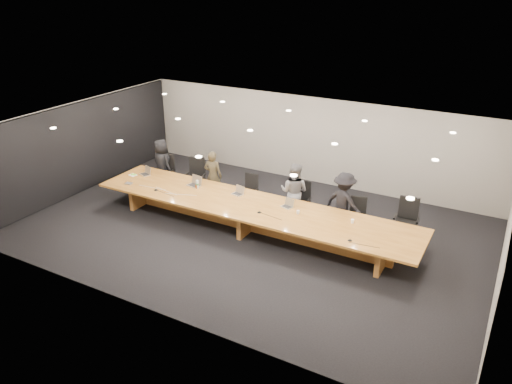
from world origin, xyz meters
TOP-DOWN VIEW (x-y plane):
  - ground at (0.00, 0.00)m, footprint 12.00×12.00m
  - back_wall at (0.00, 4.00)m, footprint 12.00×0.02m
  - left_wall_panel at (-5.94, 0.00)m, footprint 0.08×7.84m
  - conference_table at (0.00, 0.00)m, footprint 9.00×1.80m
  - chair_far_left at (-3.79, 1.19)m, footprint 0.61×0.61m
  - chair_left at (-2.63, 1.20)m, footprint 0.74×0.74m
  - chair_mid_left at (-0.78, 1.27)m, footprint 0.53×0.53m
  - chair_mid_right at (0.85, 1.25)m, footprint 0.59×0.59m
  - chair_right at (2.53, 1.17)m, footprint 0.63×0.63m
  - chair_far_right at (3.74, 1.35)m, footprint 0.64×0.64m
  - person_a at (-3.93, 1.25)m, footprint 0.88×0.69m
  - person_b at (-1.96, 1.20)m, footprint 0.61×0.45m
  - person_c at (0.71, 1.18)m, footprint 0.83×0.67m
  - person_d at (2.13, 1.19)m, footprint 1.18×0.87m
  - laptop_a at (-3.84, 0.31)m, footprint 0.38×0.33m
  - laptop_b at (-2.05, 0.33)m, footprint 0.41×0.33m
  - laptop_c at (-0.64, 0.41)m, footprint 0.34×0.28m
  - laptop_d at (0.90, 0.33)m, footprint 0.33×0.28m
  - water_bottle at (-1.86, 0.24)m, footprint 0.08×0.08m
  - amber_mug at (-1.88, 0.23)m, footprint 0.09×0.09m
  - paper_cup_near at (1.31, 0.11)m, footprint 0.10×0.10m
  - paper_cup_far at (2.68, 0.29)m, footprint 0.09×0.09m
  - notepad at (-4.12, 0.11)m, footprint 0.26×0.22m
  - lime_gadget at (-4.11, 0.12)m, footprint 0.16×0.12m
  - av_box at (-3.77, -0.47)m, footprint 0.21×0.17m
  - mic_left at (-2.79, -0.44)m, footprint 0.16×0.16m
  - mic_center at (0.42, -0.30)m, footprint 0.15×0.15m
  - mic_right at (2.92, -0.58)m, footprint 0.14×0.14m

SIDE VIEW (x-z plane):
  - ground at x=0.00m, z-range 0.00..0.00m
  - chair_mid_left at x=-0.78m, z-range 0.00..1.00m
  - chair_right at x=2.53m, z-range 0.00..1.02m
  - conference_table at x=0.00m, z-range 0.15..0.90m
  - chair_mid_right at x=0.85m, z-range 0.00..1.11m
  - chair_far_left at x=-3.79m, z-range 0.00..1.12m
  - chair_far_right at x=3.74m, z-range 0.00..1.18m
  - chair_left at x=-2.63m, z-range 0.00..1.19m
  - notepad at x=-4.12m, z-range 0.75..0.76m
  - mic_right at x=2.92m, z-range 0.75..0.78m
  - mic_center at x=0.42m, z-range 0.75..0.78m
  - av_box at x=-3.77m, z-range 0.75..0.78m
  - mic_left at x=-2.79m, z-range 0.75..0.78m
  - person_b at x=-1.96m, z-range 0.00..1.54m
  - lime_gadget at x=-4.11m, z-range 0.76..0.79m
  - person_a at x=-3.93m, z-range 0.00..1.58m
  - paper_cup_near at x=1.31m, z-range 0.75..0.84m
  - paper_cup_far at x=2.68m, z-range 0.75..0.85m
  - amber_mug at x=-1.88m, z-range 0.75..0.85m
  - person_d at x=2.13m, z-range 0.00..1.64m
  - person_c at x=0.71m, z-range 0.00..1.64m
  - laptop_d at x=0.90m, z-range 0.75..0.98m
  - water_bottle at x=-1.86m, z-range 0.75..0.98m
  - laptop_c at x=-0.64m, z-range 0.75..0.99m
  - laptop_a at x=-3.84m, z-range 0.75..1.00m
  - laptop_b at x=-2.05m, z-range 0.75..1.04m
  - left_wall_panel at x=-5.94m, z-range 0.00..2.74m
  - back_wall at x=0.00m, z-range 0.00..2.80m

